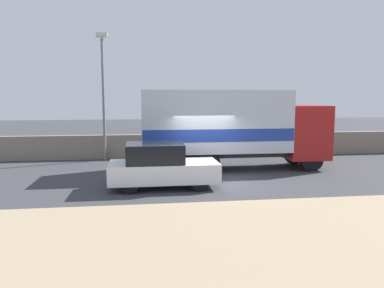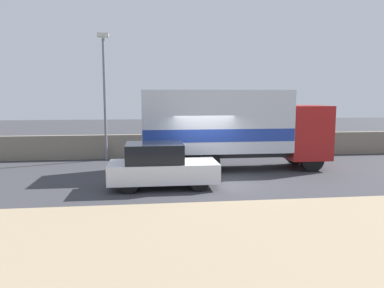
{
  "view_description": "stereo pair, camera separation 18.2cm",
  "coord_description": "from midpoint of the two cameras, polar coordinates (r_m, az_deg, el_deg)",
  "views": [
    {
      "loc": [
        -2.58,
        -14.25,
        3.29
      ],
      "look_at": [
        -0.56,
        0.56,
        1.38
      ],
      "focal_mm": 35.0,
      "sensor_mm": 36.0,
      "label": 1
    },
    {
      "loc": [
        -2.4,
        -14.28,
        3.29
      ],
      "look_at": [
        -0.56,
        0.56,
        1.38
      ],
      "focal_mm": 35.0,
      "sensor_mm": 36.0,
      "label": 2
    }
  ],
  "objects": [
    {
      "name": "box_truck",
      "position": [
        16.82,
        5.48,
        2.7
      ],
      "size": [
        8.32,
        2.32,
        3.55
      ],
      "color": "maroon",
      "rests_on": "ground_plane"
    },
    {
      "name": "ground_plane",
      "position": [
        14.85,
        2.09,
        -5.51
      ],
      "size": [
        80.0,
        80.0,
        0.0
      ],
      "primitive_type": "plane",
      "color": "#38383D"
    },
    {
      "name": "street_lamp",
      "position": [
        19.68,
        -13.64,
        8.43
      ],
      "size": [
        0.56,
        0.28,
        6.42
      ],
      "color": "slate",
      "rests_on": "ground_plane"
    },
    {
      "name": "car_hatchback",
      "position": [
        13.58,
        -5.11,
        -3.35
      ],
      "size": [
        3.91,
        1.76,
        1.62
      ],
      "color": "silver",
      "rests_on": "ground_plane"
    },
    {
      "name": "stone_wall_backdrop",
      "position": [
        20.34,
        -0.67,
        -0.22
      ],
      "size": [
        60.0,
        0.35,
        1.26
      ],
      "color": "gray",
      "rests_on": "ground_plane"
    },
    {
      "name": "pedestrian",
      "position": [
        20.59,
        18.72,
        0.34
      ],
      "size": [
        0.39,
        0.39,
        1.8
      ],
      "color": "slate",
      "rests_on": "ground_plane"
    },
    {
      "name": "dirt_shoulder_foreground",
      "position": [
        8.93,
        9.29,
        -14.29
      ],
      "size": [
        60.0,
        6.36,
        0.04
      ],
      "color": "#9E896B",
      "rests_on": "ground_plane"
    }
  ]
}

